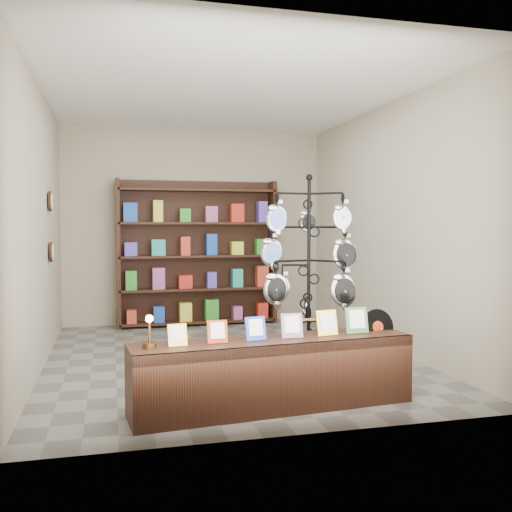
% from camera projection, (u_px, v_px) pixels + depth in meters
% --- Properties ---
extents(ground, '(5.00, 5.00, 0.00)m').
position_uv_depth(ground, '(228.00, 358.00, 6.53)').
color(ground, slate).
rests_on(ground, ground).
extents(room_envelope, '(5.00, 5.00, 5.00)m').
position_uv_depth(room_envelope, '(227.00, 196.00, 6.43)').
color(room_envelope, '#AA9F89').
rests_on(room_envelope, ground).
extents(display_tree, '(1.07, 1.05, 2.02)m').
position_uv_depth(display_tree, '(309.00, 261.00, 5.62)').
color(display_tree, black).
rests_on(display_tree, ground).
extents(front_shelf, '(2.39, 0.71, 0.83)m').
position_uv_depth(front_shelf, '(274.00, 373.00, 4.69)').
color(front_shelf, black).
rests_on(front_shelf, ground).
extents(back_shelving, '(2.42, 0.36, 2.20)m').
position_uv_depth(back_shelving, '(198.00, 257.00, 8.69)').
color(back_shelving, black).
rests_on(back_shelving, ground).
extents(wall_clocks, '(0.03, 0.24, 0.84)m').
position_uv_depth(wall_clocks, '(51.00, 227.00, 6.74)').
color(wall_clocks, black).
rests_on(wall_clocks, ground).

